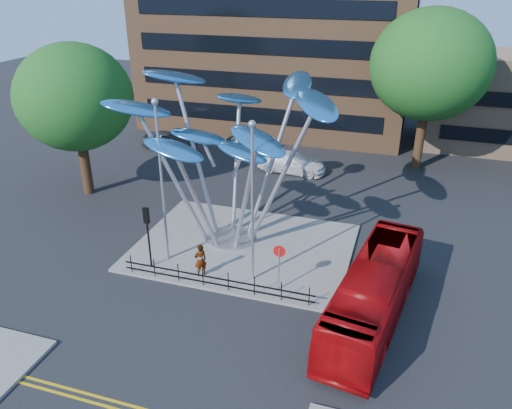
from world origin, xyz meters
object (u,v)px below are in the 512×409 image
(street_lamp_right, at_px, (252,190))
(red_bus, at_px, (374,292))
(tree_right, at_px, (431,65))
(parked_car_mid, at_px, (254,142))
(pedestrian, at_px, (200,260))
(no_entry_sign_island, at_px, (279,260))
(parked_car_left, at_px, (170,141))
(leaf_sculpture, at_px, (228,127))
(traffic_light_island, at_px, (147,225))
(tree_left, at_px, (75,98))
(street_lamp_left, at_px, (161,169))
(parked_car_right, at_px, (292,162))

(street_lamp_right, height_order, red_bus, street_lamp_right)
(tree_right, xyz_separation_m, parked_car_mid, (-13.76, 0.57, -7.40))
(street_lamp_right, distance_m, red_bus, 7.22)
(street_lamp_right, height_order, pedestrian, street_lamp_right)
(no_entry_sign_island, xyz_separation_m, red_bus, (4.60, -0.69, -0.39))
(pedestrian, xyz_separation_m, parked_car_left, (-10.56, 17.62, -0.22))
(leaf_sculpture, bearing_deg, traffic_light_island, -125.04)
(street_lamp_right, distance_m, no_entry_sign_island, 3.64)
(tree_right, height_order, parked_car_mid, tree_right)
(no_entry_sign_island, bearing_deg, parked_car_mid, 111.16)
(tree_left, xyz_separation_m, red_bus, (20.60, -8.17, -5.37))
(no_entry_sign_island, height_order, pedestrian, no_entry_sign_island)
(red_bus, bearing_deg, traffic_light_island, -174.45)
(tree_right, height_order, pedestrian, tree_right)
(street_lamp_right, bearing_deg, traffic_light_island, -174.81)
(street_lamp_left, bearing_deg, tree_left, 145.62)
(parked_car_right, bearing_deg, tree_right, -64.50)
(red_bus, height_order, parked_car_left, red_bus)
(street_lamp_right, distance_m, parked_car_left, 22.03)
(pedestrian, bearing_deg, red_bus, 131.35)
(traffic_light_island, xyz_separation_m, no_entry_sign_island, (7.00, 0.02, -0.80))
(no_entry_sign_island, relative_size, red_bus, 0.24)
(traffic_light_island, relative_size, red_bus, 0.34)
(street_lamp_right, xyz_separation_m, pedestrian, (-2.63, -0.50, -4.05))
(parked_car_right, bearing_deg, no_entry_sign_island, -164.90)
(no_entry_sign_island, relative_size, pedestrian, 1.37)
(street_lamp_left, xyz_separation_m, street_lamp_right, (5.00, -0.50, -0.26))
(traffic_light_island, bearing_deg, parked_car_right, 76.64)
(tree_right, height_order, traffic_light_island, tree_right)
(no_entry_sign_island, distance_m, parked_car_left, 22.95)
(red_bus, bearing_deg, tree_right, 94.88)
(no_entry_sign_island, bearing_deg, parked_car_left, 129.86)
(leaf_sculpture, bearing_deg, parked_car_mid, 103.09)
(tree_left, xyz_separation_m, parked_car_left, (1.31, 10.12, -5.97))
(tree_left, bearing_deg, traffic_light_island, -39.81)
(tree_right, height_order, leaf_sculpture, tree_right)
(leaf_sculpture, distance_m, red_bus, 11.33)
(leaf_sculpture, distance_m, street_lamp_left, 4.28)
(tree_right, height_order, tree_left, tree_right)
(traffic_light_island, height_order, red_bus, traffic_light_island)
(parked_car_right, bearing_deg, street_lamp_right, -170.02)
(street_lamp_left, height_order, red_bus, street_lamp_left)
(leaf_sculpture, xyz_separation_m, traffic_light_island, (-2.93, -4.18, -4.26))
(red_bus, relative_size, pedestrian, 5.70)
(tree_left, bearing_deg, red_bus, -21.63)
(leaf_sculpture, relative_size, parked_car_left, 2.63)
(street_lamp_right, distance_m, parked_car_right, 15.93)
(street_lamp_left, bearing_deg, leaf_sculpture, 52.60)
(red_bus, height_order, parked_car_right, red_bus)
(pedestrian, bearing_deg, parked_car_left, -103.32)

